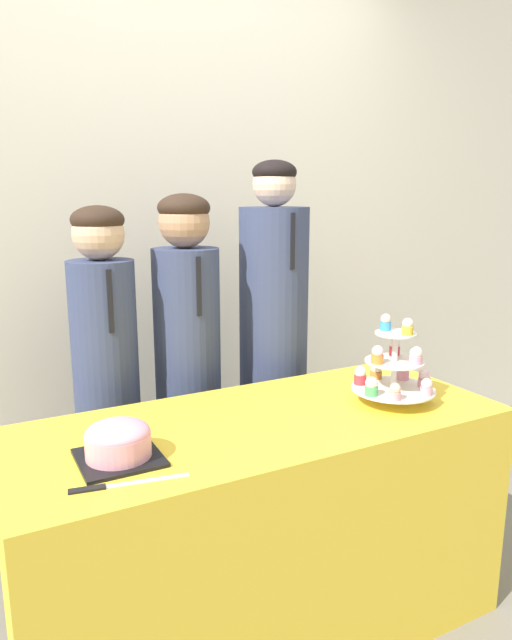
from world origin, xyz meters
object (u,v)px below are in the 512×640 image
object	(u,v)px
cupcake_stand	(394,369)
student_0	(108,399)
round_cake	(118,441)
student_1	(188,381)
cake_knife	(110,487)
student_2	(273,359)

from	to	relation	value
cupcake_stand	student_0	bearing A→B (deg)	141.27
round_cake	student_1	bearing A→B (deg)	55.37
cake_knife	student_1	size ratio (longest dim) A/B	0.20
round_cake	cupcake_stand	distance (m)	0.94
student_0	student_1	xyz separation A→B (m)	(0.32, 0.00, 0.02)
student_1	cake_knife	bearing A→B (deg)	-122.89
cake_knife	student_0	bearing A→B (deg)	86.63
cake_knife	cupcake_stand	xyz separation A→B (m)	(1.00, 0.13, 0.12)
cake_knife	student_2	distance (m)	1.19
cupcake_stand	student_0	xyz separation A→B (m)	(-0.81, 0.65, -0.18)
cake_knife	student_0	distance (m)	0.81
cake_knife	student_1	xyz separation A→B (m)	(0.51, 0.78, -0.04)
cupcake_stand	student_1	size ratio (longest dim) A/B	0.21
round_cake	student_0	size ratio (longest dim) A/B	0.15
student_1	round_cake	bearing A→B (deg)	-124.63
round_cake	student_2	world-z (taller)	student_2
round_cake	student_2	bearing A→B (deg)	37.70
round_cake	cake_knife	size ratio (longest dim) A/B	0.73
cake_knife	student_2	world-z (taller)	student_2
cupcake_stand	cake_knife	bearing A→B (deg)	-172.37
cupcake_stand	student_2	bearing A→B (deg)	98.38
cupcake_stand	student_1	xyz separation A→B (m)	(-0.49, 0.65, -0.16)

